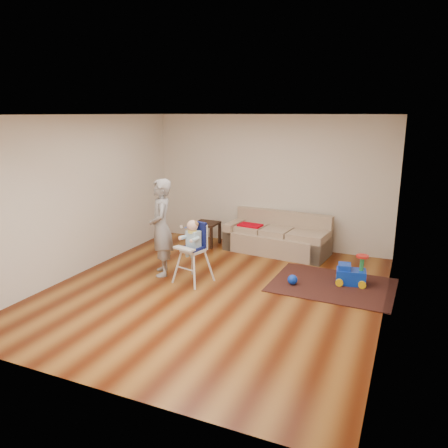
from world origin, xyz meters
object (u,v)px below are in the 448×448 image
at_px(ride_on_toy, 351,269).
at_px(high_chair, 193,252).
at_px(side_table, 206,234).
at_px(toy_ball, 292,280).
at_px(adult, 161,228).
at_px(sofa, 277,233).

bearing_deg(ride_on_toy, high_chair, -167.53).
height_order(side_table, ride_on_toy, ride_on_toy).
bearing_deg(side_table, toy_ball, -33.10).
height_order(toy_ball, adult, adult).
bearing_deg(ride_on_toy, adult, -173.76).
distance_m(high_chair, adult, 0.75).
bearing_deg(adult, side_table, 148.95).
xyz_separation_m(side_table, adult, (0.06, -1.87, 0.59)).
bearing_deg(adult, high_chair, 47.29).
bearing_deg(ride_on_toy, sofa, 135.89).
height_order(toy_ball, high_chair, high_chair).
xyz_separation_m(sofa, side_table, (-1.52, -0.09, -0.15)).
bearing_deg(sofa, ride_on_toy, -29.65).
distance_m(side_table, adult, 1.96).
xyz_separation_m(ride_on_toy, toy_ball, (-0.86, -0.41, -0.17)).
xyz_separation_m(high_chair, adult, (-0.66, 0.12, 0.32)).
distance_m(sofa, side_table, 1.53).
bearing_deg(high_chair, adult, -175.92).
height_order(side_table, toy_ball, side_table).
bearing_deg(high_chair, ride_on_toy, 34.84).
relative_size(ride_on_toy, toy_ball, 3.13).
height_order(sofa, side_table, sofa).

